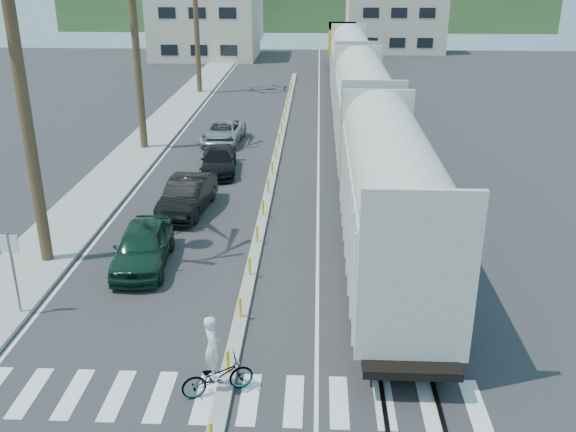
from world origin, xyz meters
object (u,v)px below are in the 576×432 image
object	(u,v)px
car_second	(188,195)
street_sign	(12,262)
car_lead	(143,246)
cyclist	(216,370)

from	to	relation	value
car_second	street_sign	bearing A→B (deg)	-105.72
car_lead	cyclist	size ratio (longest dim) A/B	2.00
street_sign	car_lead	bearing A→B (deg)	51.09
street_sign	cyclist	distance (m)	8.12
car_lead	cyclist	world-z (taller)	cyclist
street_sign	car_lead	distance (m)	5.12
street_sign	cyclist	xyz separation A→B (m)	(7.10, -3.74, -1.23)
car_lead	car_second	bearing A→B (deg)	79.52
street_sign	car_second	world-z (taller)	street_sign
car_second	cyclist	bearing A→B (deg)	-70.35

